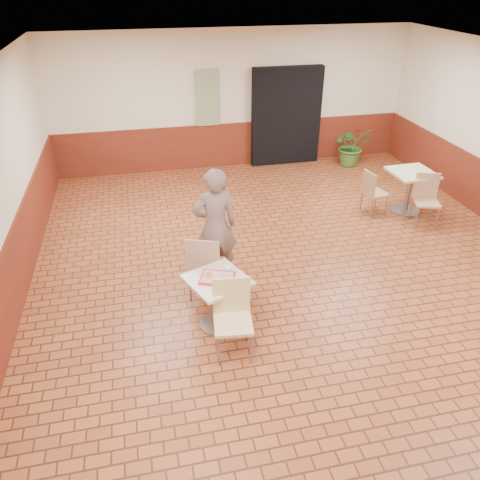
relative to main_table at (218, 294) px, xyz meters
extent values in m
cube|color=brown|center=(1.39, 0.57, -0.49)|extent=(8.00, 10.00, 0.01)
cube|color=white|center=(1.39, 0.57, 2.51)|extent=(8.00, 10.00, 0.01)
cube|color=beige|center=(1.39, 5.57, 1.01)|extent=(8.00, 0.01, 3.00)
cube|color=maroon|center=(1.39, 5.55, 0.01)|extent=(8.00, 0.04, 1.00)
cube|color=maroon|center=(-2.59, 0.57, 0.01)|extent=(0.04, 10.00, 1.00)
cube|color=black|center=(2.59, 5.45, 0.61)|extent=(1.60, 0.22, 2.20)
cube|color=gray|center=(0.79, 5.51, 1.11)|extent=(0.50, 0.03, 1.20)
cube|color=beige|center=(0.00, 0.00, 0.22)|extent=(0.69, 0.69, 0.04)
cylinder|color=gray|center=(0.00, 0.00, -0.15)|extent=(0.08, 0.08, 0.69)
cylinder|color=gray|center=(0.00, 0.00, -0.48)|extent=(0.50, 0.50, 0.03)
cube|color=#E1C487|center=(0.08, -0.56, -0.03)|extent=(0.50, 0.50, 0.04)
cube|color=#E1C487|center=(0.10, -0.36, 0.23)|extent=(0.45, 0.08, 0.49)
cylinder|color=gray|center=(-0.13, -0.72, -0.27)|extent=(0.03, 0.03, 0.44)
cylinder|color=gray|center=(0.25, -0.77, -0.27)|extent=(0.03, 0.03, 0.44)
cylinder|color=gray|center=(-0.09, -0.34, -0.27)|extent=(0.03, 0.03, 0.44)
cylinder|color=gray|center=(0.29, -0.39, -0.27)|extent=(0.03, 0.03, 0.44)
cube|color=tan|center=(-0.03, 0.71, -0.02)|extent=(0.60, 0.60, 0.04)
cube|color=tan|center=(-0.11, 0.51, 0.26)|extent=(0.44, 0.19, 0.51)
cylinder|color=gray|center=(0.22, 0.82, -0.27)|extent=(0.03, 0.03, 0.45)
cylinder|color=gray|center=(-0.15, 0.96, -0.27)|extent=(0.03, 0.03, 0.45)
cylinder|color=gray|center=(0.08, 0.45, -0.27)|extent=(0.03, 0.03, 0.45)
cylinder|color=gray|center=(-0.29, 0.59, -0.27)|extent=(0.03, 0.03, 0.45)
imported|color=#745F5A|center=(0.16, 1.06, 0.39)|extent=(0.67, 0.46, 1.76)
cube|color=red|center=(0.00, 0.00, 0.25)|extent=(0.42, 0.32, 0.02)
cube|color=#E18585|center=(0.00, 0.00, 0.26)|extent=(0.37, 0.28, 0.00)
torus|color=#C09146|center=(-0.10, 0.06, 0.28)|extent=(0.11, 0.11, 0.03)
ellipsoid|color=#CA673B|center=(0.08, -0.07, 0.28)|extent=(0.16, 0.11, 0.04)
cube|color=beige|center=(0.08, -0.07, 0.31)|extent=(0.15, 0.09, 0.01)
ellipsoid|color=#B18718|center=(0.01, -0.05, 0.28)|extent=(0.04, 0.03, 0.02)
cylinder|color=white|center=(0.14, 0.07, 0.31)|extent=(0.06, 0.06, 0.08)
cylinder|color=blue|center=(0.14, 0.07, 0.31)|extent=(0.07, 0.07, 0.02)
cube|color=beige|center=(4.10, 2.47, 0.30)|extent=(0.77, 0.77, 0.04)
cylinder|color=gray|center=(4.10, 2.47, -0.11)|extent=(0.09, 0.09, 0.77)
cylinder|color=gray|center=(4.10, 2.47, -0.48)|extent=(0.55, 0.55, 0.03)
cube|color=tan|center=(3.46, 2.56, -0.09)|extent=(0.44, 0.44, 0.04)
cube|color=tan|center=(3.29, 2.54, 0.14)|extent=(0.08, 0.39, 0.42)
cylinder|color=gray|center=(3.65, 2.42, -0.30)|extent=(0.03, 0.03, 0.38)
cylinder|color=gray|center=(3.60, 2.75, -0.30)|extent=(0.03, 0.03, 0.38)
cylinder|color=gray|center=(3.32, 2.37, -0.30)|extent=(0.03, 0.03, 0.38)
cylinder|color=gray|center=(3.28, 2.70, -0.30)|extent=(0.03, 0.03, 0.38)
cube|color=tan|center=(4.13, 1.93, -0.06)|extent=(0.53, 0.53, 0.04)
cube|color=tan|center=(4.19, 2.11, 0.19)|extent=(0.41, 0.16, 0.46)
cylinder|color=gray|center=(3.91, 1.81, -0.28)|extent=(0.03, 0.03, 0.41)
cylinder|color=gray|center=(4.25, 1.70, -0.28)|extent=(0.03, 0.03, 0.41)
cylinder|color=gray|center=(4.01, 2.15, -0.28)|extent=(0.03, 0.03, 0.41)
cylinder|color=gray|center=(4.36, 2.04, -0.28)|extent=(0.03, 0.03, 0.41)
imported|color=#3A692A|center=(4.08, 4.97, -0.02)|extent=(0.88, 0.78, 0.93)
camera|label=1|loc=(-0.76, -4.70, 3.59)|focal=35.00mm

